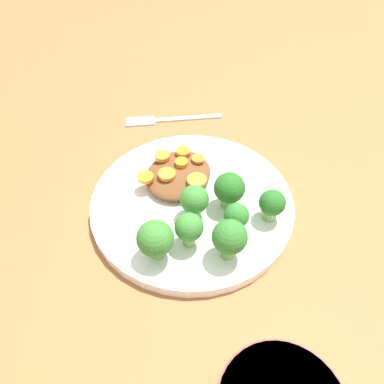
% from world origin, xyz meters
% --- Properties ---
extents(ground_plane, '(4.00, 4.00, 0.00)m').
position_xyz_m(ground_plane, '(0.00, 0.00, 0.00)').
color(ground_plane, '#9E6638').
extents(plate, '(0.28, 0.28, 0.02)m').
position_xyz_m(plate, '(0.00, 0.00, 0.01)').
color(plate, white).
rests_on(plate, ground_plane).
extents(stew_mound, '(0.10, 0.09, 0.02)m').
position_xyz_m(stew_mound, '(0.03, 0.03, 0.03)').
color(stew_mound, brown).
rests_on(stew_mound, plate).
extents(broccoli_floret_0, '(0.04, 0.04, 0.06)m').
position_xyz_m(broccoli_floret_0, '(-0.06, -0.08, 0.05)').
color(broccoli_floret_0, '#759E51').
rests_on(broccoli_floret_0, plate).
extents(broccoli_floret_1, '(0.03, 0.03, 0.05)m').
position_xyz_m(broccoli_floret_1, '(0.01, -0.11, 0.04)').
color(broccoli_floret_1, '#7FA85B').
rests_on(broccoli_floret_1, plate).
extents(broccoli_floret_2, '(0.04, 0.04, 0.05)m').
position_xyz_m(broccoli_floret_2, '(-0.02, -0.01, 0.05)').
color(broccoli_floret_2, '#7FA85B').
rests_on(broccoli_floret_2, plate).
extents(broccoli_floret_3, '(0.03, 0.03, 0.04)m').
position_xyz_m(broccoli_floret_3, '(-0.02, -0.07, 0.04)').
color(broccoli_floret_3, '#7FA85B').
rests_on(broccoli_floret_3, plate).
extents(broccoli_floret_4, '(0.04, 0.04, 0.06)m').
position_xyz_m(broccoli_floret_4, '(-0.10, 0.00, 0.05)').
color(broccoli_floret_4, '#759E51').
rests_on(broccoli_floret_4, plate).
extents(broccoli_floret_5, '(0.04, 0.04, 0.06)m').
position_xyz_m(broccoli_floret_5, '(0.01, -0.05, 0.05)').
color(broccoli_floret_5, '#7FA85B').
rests_on(broccoli_floret_5, plate).
extents(broccoli_floret_6, '(0.04, 0.04, 0.05)m').
position_xyz_m(broccoli_floret_6, '(-0.07, -0.03, 0.05)').
color(broccoli_floret_6, '#759E51').
rests_on(broccoli_floret_6, plate).
extents(carrot_slice_0, '(0.02, 0.02, 0.01)m').
position_xyz_m(carrot_slice_0, '(0.01, 0.04, 0.04)').
color(carrot_slice_0, orange).
rests_on(carrot_slice_0, stew_mound).
extents(carrot_slice_1, '(0.02, 0.02, 0.00)m').
position_xyz_m(carrot_slice_1, '(0.06, 0.02, 0.04)').
color(carrot_slice_1, orange).
rests_on(carrot_slice_1, stew_mound).
extents(carrot_slice_2, '(0.03, 0.03, 0.01)m').
position_xyz_m(carrot_slice_2, '(0.02, 0.00, 0.04)').
color(carrot_slice_2, orange).
rests_on(carrot_slice_2, stew_mound).
extents(carrot_slice_3, '(0.02, 0.02, 0.01)m').
position_xyz_m(carrot_slice_3, '(0.06, 0.04, 0.04)').
color(carrot_slice_3, orange).
rests_on(carrot_slice_3, stew_mound).
extents(carrot_slice_4, '(0.02, 0.02, 0.01)m').
position_xyz_m(carrot_slice_4, '(0.04, 0.07, 0.04)').
color(carrot_slice_4, orange).
rests_on(carrot_slice_4, stew_mound).
extents(carrot_slice_5, '(0.02, 0.02, 0.01)m').
position_xyz_m(carrot_slice_5, '(0.04, 0.03, 0.04)').
color(carrot_slice_5, orange).
rests_on(carrot_slice_5, stew_mound).
extents(carrot_slice_6, '(0.02, 0.02, 0.01)m').
position_xyz_m(carrot_slice_6, '(-0.01, 0.07, 0.04)').
color(carrot_slice_6, orange).
rests_on(carrot_slice_6, stew_mound).
extents(fork, '(0.10, 0.16, 0.01)m').
position_xyz_m(fork, '(0.16, 0.13, 0.00)').
color(fork, '#BEBEBE').
rests_on(fork, ground_plane).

